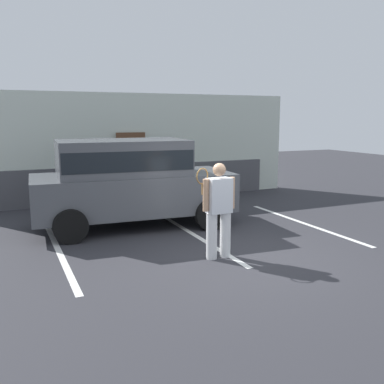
{
  "coord_description": "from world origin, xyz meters",
  "views": [
    {
      "loc": [
        -3.89,
        -6.71,
        2.57
      ],
      "look_at": [
        -0.34,
        1.2,
        1.05
      ],
      "focal_mm": 40.19,
      "sensor_mm": 36.0,
      "label": 1
    }
  ],
  "objects": [
    {
      "name": "potted_plant_by_porch",
      "position": [
        2.24,
        5.24,
        0.5
      ],
      "size": [
        0.68,
        0.68,
        0.9
      ],
      "color": "gray",
      "rests_on": "ground_plane"
    },
    {
      "name": "parking_stripe_0",
      "position": [
        -2.97,
        1.5,
        0.0
      ],
      "size": [
        0.12,
        4.4,
        0.01
      ],
      "primitive_type": "cube",
      "color": "silver",
      "rests_on": "ground_plane"
    },
    {
      "name": "house_frontage",
      "position": [
        -0.0,
        6.25,
        1.54
      ],
      "size": [
        10.56,
        0.4,
        3.28
      ],
      "color": "silver",
      "rests_on": "ground_plane"
    },
    {
      "name": "parked_suv",
      "position": [
        -1.16,
        2.96,
        1.15
      ],
      "size": [
        4.71,
        2.4,
        2.05
      ],
      "rotation": [
        0.0,
        0.0,
        -0.07
      ],
      "color": "#4C4F54",
      "rests_on": "ground_plane"
    },
    {
      "name": "tennis_player_man",
      "position": [
        -0.32,
        0.05,
        0.92
      ],
      "size": [
        0.79,
        0.29,
        1.76
      ],
      "rotation": [
        0.0,
        0.0,
        3.19
      ],
      "color": "white",
      "rests_on": "ground_plane"
    },
    {
      "name": "ground_plane",
      "position": [
        0.0,
        0.0,
        0.0
      ],
      "size": [
        40.0,
        40.0,
        0.0
      ],
      "primitive_type": "plane",
      "color": "#2D2D33"
    },
    {
      "name": "parking_stripe_1",
      "position": [
        -0.09,
        1.5,
        0.0
      ],
      "size": [
        0.12,
        4.4,
        0.01
      ],
      "primitive_type": "cube",
      "color": "silver",
      "rests_on": "ground_plane"
    },
    {
      "name": "parking_stripe_2",
      "position": [
        2.8,
        1.5,
        0.0
      ],
      "size": [
        0.12,
        4.4,
        0.01
      ],
      "primitive_type": "cube",
      "color": "silver",
      "rests_on": "ground_plane"
    }
  ]
}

